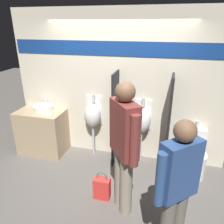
{
  "coord_description": "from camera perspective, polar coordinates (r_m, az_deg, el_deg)",
  "views": [
    {
      "loc": [
        0.85,
        -3.13,
        2.43
      ],
      "look_at": [
        0.0,
        0.17,
        1.05
      ],
      "focal_mm": 35.0,
      "sensor_mm": 36.0,
      "label": 1
    }
  ],
  "objects": [
    {
      "name": "ground_plane",
      "position": [
        4.05,
        -0.62,
        -14.81
      ],
      "size": [
        16.0,
        16.0,
        0.0
      ],
      "primitive_type": "plane",
      "color": "#5B5651"
    },
    {
      "name": "display_wall",
      "position": [
        3.97,
        1.56,
        6.44
      ],
      "size": [
        3.94,
        0.07,
        2.7
      ],
      "color": "beige",
      "rests_on": "ground_plane"
    },
    {
      "name": "sink_counter",
      "position": [
        4.58,
        -17.7,
        -4.87
      ],
      "size": [
        0.91,
        0.56,
        0.87
      ],
      "color": "tan",
      "rests_on": "ground_plane"
    },
    {
      "name": "sink_basin",
      "position": [
        4.41,
        -17.49,
        1.05
      ],
      "size": [
        0.37,
        0.37,
        0.25
      ],
      "color": "white",
      "rests_on": "sink_counter"
    },
    {
      "name": "cell_phone",
      "position": [
        4.18,
        -15.98,
        -0.64
      ],
      "size": [
        0.07,
        0.14,
        0.01
      ],
      "color": "#B7B7BC",
      "rests_on": "sink_counter"
    },
    {
      "name": "divider_near_counter",
      "position": [
        3.9,
        0.86,
        -1.88
      ],
      "size": [
        0.03,
        0.46,
        1.69
      ],
      "color": "black",
      "rests_on": "ground_plane"
    },
    {
      "name": "divider_mid",
      "position": [
        3.81,
        14.55,
        -3.23
      ],
      "size": [
        0.03,
        0.46,
        1.69
      ],
      "color": "black",
      "rests_on": "ground_plane"
    },
    {
      "name": "urinal_near_counter",
      "position": [
        4.12,
        -5.05,
        -0.86
      ],
      "size": [
        0.32,
        0.26,
        1.23
      ],
      "color": "silver",
      "rests_on": "ground_plane"
    },
    {
      "name": "urinal_far",
      "position": [
        3.93,
        7.81,
        -2.16
      ],
      "size": [
        0.32,
        0.26,
        1.23
      ],
      "color": "silver",
      "rests_on": "ground_plane"
    },
    {
      "name": "toilet",
      "position": [
        4.03,
        20.5,
        -11.16
      ],
      "size": [
        0.4,
        0.57,
        0.92
      ],
      "color": "white",
      "rests_on": "ground_plane"
    },
    {
      "name": "person_in_vest",
      "position": [
        2.43,
        16.7,
        -18.02
      ],
      "size": [
        0.45,
        0.42,
        1.63
      ],
      "rotation": [
        0.0,
        0.0,
        0.74
      ],
      "color": "#666056",
      "rests_on": "ground_plane"
    },
    {
      "name": "person_with_lanyard",
      "position": [
        2.78,
        3.15,
        -8.6
      ],
      "size": [
        0.44,
        0.53,
        1.83
      ],
      "rotation": [
        0.0,
        0.0,
        2.22
      ],
      "color": "gray",
      "rests_on": "ground_plane"
    },
    {
      "name": "shopping_bag",
      "position": [
        3.42,
        -2.64,
        -19.23
      ],
      "size": [
        0.24,
        0.13,
        0.45
      ],
      "color": "red",
      "rests_on": "ground_plane"
    }
  ]
}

